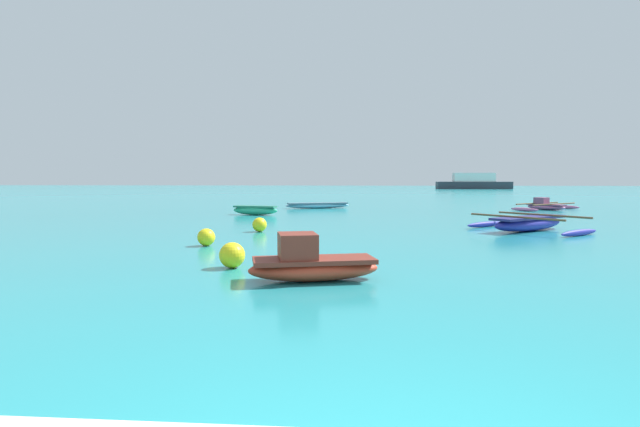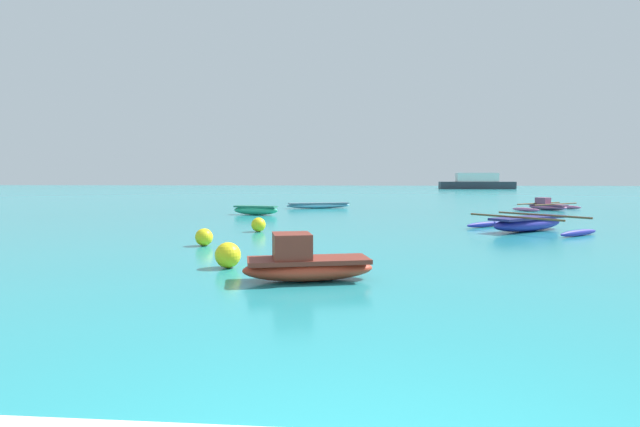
% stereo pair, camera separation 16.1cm
% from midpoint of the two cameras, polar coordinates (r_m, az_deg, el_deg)
% --- Properties ---
extents(moored_boat_0, '(4.40, 3.99, 0.70)m').
position_cam_midpoint_polar(moored_boat_0, '(31.15, 24.21, 0.81)').
color(moored_boat_0, '#C8659C').
rests_on(moored_boat_0, ground_plane).
extents(moored_boat_1, '(2.38, 1.03, 0.45)m').
position_cam_midpoint_polar(moored_boat_1, '(24.64, -7.61, 0.41)').
color(moored_boat_1, '#2FB483').
rests_on(moored_boat_1, ground_plane).
extents(moored_boat_2, '(2.44, 1.37, 0.84)m').
position_cam_midpoint_polar(moored_boat_2, '(8.81, -1.57, -5.78)').
color(moored_boat_2, '#BE3721').
rests_on(moored_boat_2, ground_plane).
extents(moored_boat_3, '(3.93, 2.02, 0.34)m').
position_cam_midpoint_polar(moored_boat_3, '(29.84, -0.41, 0.97)').
color(moored_boat_3, '#7AB3D3').
rests_on(moored_boat_3, ground_plane).
extents(moored_boat_4, '(3.92, 4.15, 0.55)m').
position_cam_midpoint_polar(moored_boat_4, '(18.42, 22.51, -1.04)').
color(moored_boat_4, '#282996').
rests_on(moored_boat_4, ground_plane).
extents(mooring_buoy_0, '(0.48, 0.48, 0.48)m').
position_cam_midpoint_polar(mooring_buoy_0, '(16.88, -7.19, -1.27)').
color(mooring_buoy_0, yellow).
rests_on(mooring_buoy_0, ground_plane).
extents(mooring_buoy_1, '(0.47, 0.47, 0.47)m').
position_cam_midpoint_polar(mooring_buoy_1, '(13.62, -13.20, -2.66)').
color(mooring_buoy_1, yellow).
rests_on(mooring_buoy_1, ground_plane).
extents(mooring_buoy_2, '(0.52, 0.52, 0.52)m').
position_cam_midpoint_polar(mooring_buoy_2, '(10.20, -10.46, -4.70)').
color(mooring_buoy_2, yellow).
rests_on(mooring_buoy_2, ground_plane).
extents(distant_ferry, '(12.18, 2.68, 2.68)m').
position_cam_midpoint_polar(distant_ferry, '(87.39, 17.10, 3.41)').
color(distant_ferry, '#2D333D').
rests_on(distant_ferry, ground_plane).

